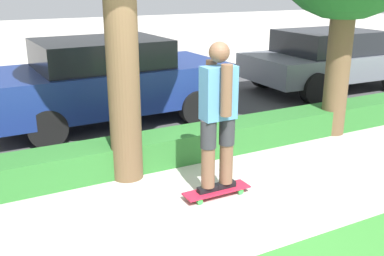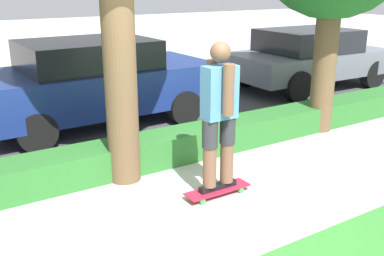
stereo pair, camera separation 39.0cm
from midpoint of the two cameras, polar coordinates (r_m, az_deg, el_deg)
ground_plane at (r=5.27m, az=4.16°, el=-10.52°), size 60.00×60.00×0.00m
street_asphalt at (r=8.83m, az=-10.44°, el=1.23°), size 18.65×5.00×0.01m
hedge_row at (r=6.46m, az=-3.35°, el=-2.87°), size 18.65×0.60×0.42m
skateboard at (r=5.58m, az=5.18°, el=-7.97°), size 0.85×0.24×0.09m
skater_person at (r=5.23m, az=5.47°, el=1.73°), size 0.51×0.46×1.80m
parked_car_middle at (r=8.42m, az=-9.37°, el=6.09°), size 4.36×2.05×1.55m
parked_car_rear at (r=11.49m, az=17.96°, el=8.38°), size 4.17×2.08×1.43m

